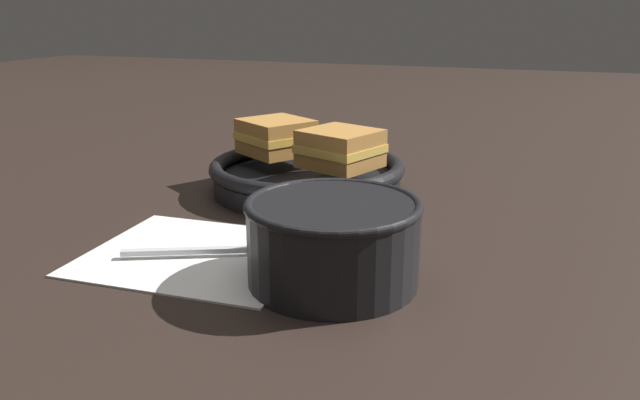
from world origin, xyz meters
name	(u,v)px	position (x,y,z in m)	size (l,w,h in m)	color
ground_plane	(258,246)	(0.00, 0.00, 0.00)	(4.00, 4.00, 0.00)	black
napkin	(198,253)	(-0.04, -0.04, 0.00)	(0.22, 0.19, 0.00)	white
soup_bowl	(333,237)	(0.10, -0.06, 0.04)	(0.15, 0.15, 0.08)	black
spoon	(254,249)	(0.01, -0.03, 0.01)	(0.17, 0.09, 0.01)	silver
skillet	(307,175)	(-0.03, 0.20, 0.02)	(0.25, 0.25, 0.04)	black
sandwich_near_left	(340,149)	(0.03, 0.18, 0.07)	(0.11, 0.11, 0.05)	#B27A38
sandwich_near_right	(276,137)	(-0.08, 0.22, 0.07)	(0.12, 0.11, 0.05)	#B27A38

